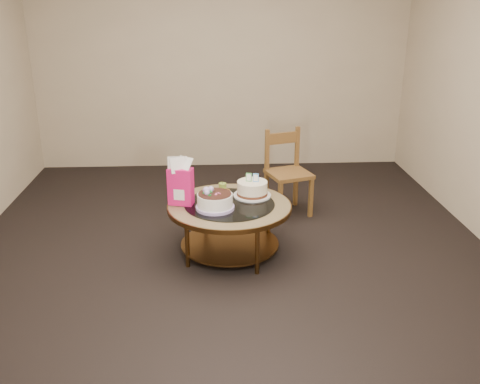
{
  "coord_description": "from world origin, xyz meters",
  "views": [
    {
      "loc": [
        -0.14,
        -4.05,
        2.08
      ],
      "look_at": [
        0.09,
        0.02,
        0.55
      ],
      "focal_mm": 40.0,
      "sensor_mm": 36.0,
      "label": 1
    }
  ],
  "objects": [
    {
      "name": "pillar_candle",
      "position": [
        -0.05,
        0.25,
        0.49
      ],
      "size": [
        0.13,
        0.13,
        0.1
      ],
      "rotation": [
        0.0,
        0.0,
        -0.24
      ],
      "color": "tan",
      "rests_on": "coffee_table"
    },
    {
      "name": "gift_bag",
      "position": [
        -0.39,
        0.02,
        0.65
      ],
      "size": [
        0.22,
        0.18,
        0.39
      ],
      "rotation": [
        0.0,
        0.0,
        -0.26
      ],
      "color": "#D6145E",
      "rests_on": "coffee_table"
    },
    {
      "name": "dining_chair",
      "position": [
        0.6,
        0.9,
        0.42
      ],
      "size": [
        0.48,
        0.48,
        0.83
      ],
      "rotation": [
        0.0,
        0.0,
        0.31
      ],
      "color": "brown",
      "rests_on": "ground"
    },
    {
      "name": "coffee_table",
      "position": [
        0.0,
        -0.0,
        0.38
      ],
      "size": [
        1.02,
        1.02,
        0.46
      ],
      "color": "brown",
      "rests_on": "ground"
    },
    {
      "name": "cream_cake",
      "position": [
        0.2,
        0.17,
        0.52
      ],
      "size": [
        0.32,
        0.32,
        0.2
      ],
      "rotation": [
        0.0,
        0.0,
        -0.25
      ],
      "color": "silver",
      "rests_on": "coffee_table"
    },
    {
      "name": "ground",
      "position": [
        0.0,
        0.0,
        0.0
      ],
      "size": [
        5.0,
        5.0,
        0.0
      ],
      "primitive_type": "plane",
      "color": "black",
      "rests_on": "ground"
    },
    {
      "name": "decorated_cake",
      "position": [
        -0.12,
        -0.1,
        0.52
      ],
      "size": [
        0.31,
        0.31,
        0.18
      ],
      "rotation": [
        0.0,
        0.0,
        0.25
      ],
      "color": "#AF95D3",
      "rests_on": "coffee_table"
    },
    {
      "name": "room_walls",
      "position": [
        0.0,
        0.0,
        1.54
      ],
      "size": [
        4.52,
        5.02,
        2.61
      ],
      "color": "tan",
      "rests_on": "ground"
    }
  ]
}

